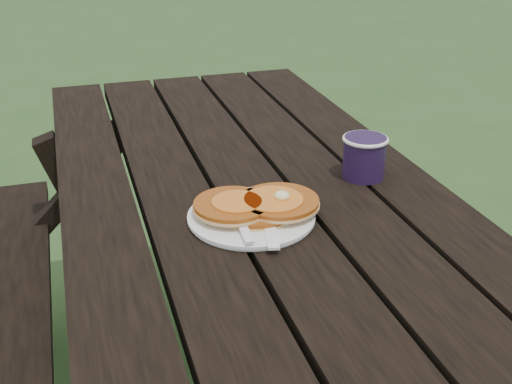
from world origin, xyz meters
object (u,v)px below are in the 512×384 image
object	(u,v)px
plate	(251,217)
pancake_stack	(257,205)
coffee_cup	(364,154)
picnic_table	(260,356)

from	to	relation	value
plate	pancake_stack	bearing A→B (deg)	26.54
pancake_stack	coffee_cup	xyz separation A→B (m)	(0.26, 0.11, 0.03)
pancake_stack	coffee_cup	size ratio (longest dim) A/B	2.43
coffee_cup	picnic_table	bearing A→B (deg)	-169.91
picnic_table	plate	bearing A→B (deg)	-119.84
picnic_table	pancake_stack	xyz separation A→B (m)	(-0.03, -0.06, 0.41)
picnic_table	pancake_stack	bearing A→B (deg)	-112.90
plate	coffee_cup	distance (m)	0.30
picnic_table	plate	world-z (taller)	plate
picnic_table	pancake_stack	distance (m)	0.41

